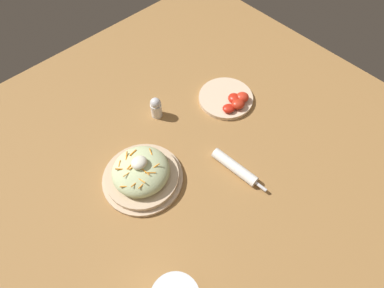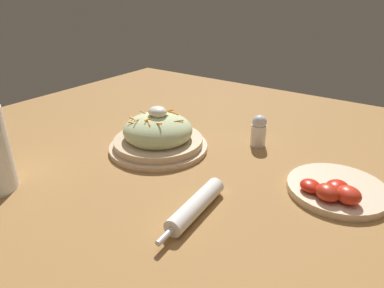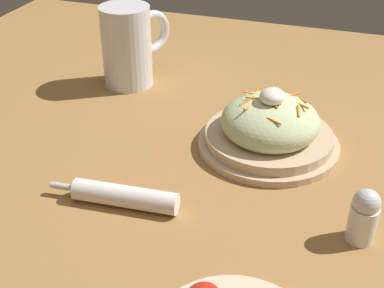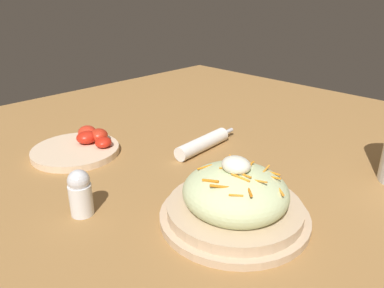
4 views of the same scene
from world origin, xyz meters
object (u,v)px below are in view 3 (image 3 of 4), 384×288
beer_mug (129,50)px  salt_shaker (364,216)px  salad_plate (269,129)px  napkin_roll (124,196)px

beer_mug → salt_shaker: size_ratio=2.08×
salad_plate → salt_shaker: size_ratio=3.00×
beer_mug → napkin_roll: size_ratio=0.85×
salad_plate → beer_mug: 0.34m
napkin_roll → salt_shaker: bearing=-83.9°
beer_mug → napkin_roll: bearing=-156.7°
salad_plate → salt_shaker: (-0.18, -0.15, 0.00)m
napkin_roll → beer_mug: bearing=23.3°
beer_mug → napkin_roll: beer_mug is taller
salad_plate → salt_shaker: 0.23m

